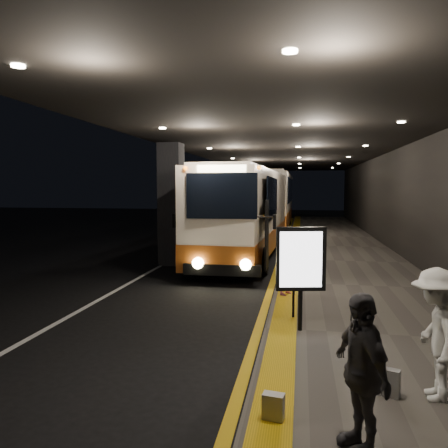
% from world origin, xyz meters
% --- Properties ---
extents(ground, '(90.00, 90.00, 0.00)m').
position_xyz_m(ground, '(0.00, 0.00, 0.00)').
color(ground, black).
extents(lane_line_white, '(0.12, 50.00, 0.01)m').
position_xyz_m(lane_line_white, '(-1.80, 5.00, 0.01)').
color(lane_line_white, silver).
rests_on(lane_line_white, ground).
extents(kerb_stripe_yellow, '(0.18, 50.00, 0.01)m').
position_xyz_m(kerb_stripe_yellow, '(2.35, 5.00, 0.01)').
color(kerb_stripe_yellow, gold).
rests_on(kerb_stripe_yellow, ground).
extents(sidewalk, '(4.50, 50.00, 0.15)m').
position_xyz_m(sidewalk, '(4.75, 5.00, 0.07)').
color(sidewalk, '#514C44').
rests_on(sidewalk, ground).
extents(tactile_strip, '(0.50, 50.00, 0.01)m').
position_xyz_m(tactile_strip, '(2.85, 5.00, 0.16)').
color(tactile_strip, gold).
rests_on(tactile_strip, sidewalk).
extents(terminal_wall, '(0.10, 50.00, 6.00)m').
position_xyz_m(terminal_wall, '(7.00, 5.00, 3.00)').
color(terminal_wall, black).
rests_on(terminal_wall, ground).
extents(support_columns, '(0.80, 24.80, 4.40)m').
position_xyz_m(support_columns, '(-1.50, 4.00, 2.20)').
color(support_columns, black).
rests_on(support_columns, ground).
extents(canopy, '(9.00, 50.00, 0.40)m').
position_xyz_m(canopy, '(2.50, 5.00, 4.60)').
color(canopy, black).
rests_on(canopy, support_columns).
extents(coach_main, '(2.70, 11.11, 3.44)m').
position_xyz_m(coach_main, '(0.98, 6.05, 1.65)').
color(coach_main, '#EEDFC7').
rests_on(coach_main, ground).
extents(coach_second, '(2.50, 11.88, 3.73)m').
position_xyz_m(coach_second, '(1.14, 18.22, 1.79)').
color(coach_second, '#EEDFC7').
rests_on(coach_second, ground).
extents(passenger_boarding, '(0.54, 0.64, 1.49)m').
position_xyz_m(passenger_boarding, '(2.80, -0.49, 0.89)').
color(passenger_boarding, '#CB5F84').
rests_on(passenger_boarding, sidewalk).
extents(passenger_waiting_white, '(0.57, 1.10, 1.66)m').
position_xyz_m(passenger_waiting_white, '(4.84, -5.56, 0.98)').
color(passenger_waiting_white, silver).
rests_on(passenger_waiting_white, sidewalk).
extents(passenger_waiting_grey, '(0.80, 1.06, 1.62)m').
position_xyz_m(passenger_waiting_grey, '(3.77, -6.85, 0.96)').
color(passenger_waiting_grey, '#454448').
rests_on(passenger_waiting_grey, sidewalk).
extents(bag_polka, '(0.32, 0.23, 0.36)m').
position_xyz_m(bag_polka, '(4.27, -5.61, 0.33)').
color(bag_polka, black).
rests_on(bag_polka, sidewalk).
extents(bag_plain, '(0.26, 0.18, 0.31)m').
position_xyz_m(bag_plain, '(2.87, -6.44, 0.30)').
color(bag_plain, beige).
rests_on(bag_plain, sidewalk).
extents(info_sign, '(0.92, 0.29, 1.94)m').
position_xyz_m(info_sign, '(3.16, -3.20, 1.46)').
color(info_sign, black).
rests_on(info_sign, sidewalk).
extents(stanchion_post, '(0.05, 0.05, 1.09)m').
position_xyz_m(stanchion_post, '(3.02, -2.42, 0.70)').
color(stanchion_post, black).
rests_on(stanchion_post, sidewalk).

